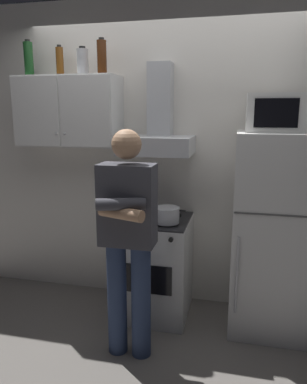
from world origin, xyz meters
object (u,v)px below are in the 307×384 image
(stove_oven, at_px, (154,266))
(bottle_rum_dark, at_px, (102,57))
(bottle_canister_steel, at_px, (83,62))
(microwave, at_px, (279,113))
(person_standing, at_px, (128,237))
(range_hood, at_px, (158,130))
(bottle_beer_brown, at_px, (60,62))
(cooking_pot, at_px, (167,215))
(refrigerator, at_px, (271,234))
(bottle_wine_green, at_px, (29,59))
(upper_cabinet, at_px, (69,112))

(stove_oven, height_order, bottle_rum_dark, bottle_rum_dark)
(stove_oven, relative_size, bottle_canister_steel, 3.81)
(bottle_rum_dark, bearing_deg, stove_oven, -11.66)
(stove_oven, bearing_deg, bottle_rum_dark, 168.34)
(microwave, xyz_separation_m, bottle_canister_steel, (-1.59, 0.09, 0.42))
(person_standing, bearing_deg, bottle_canister_steel, 129.74)
(range_hood, distance_m, bottle_beer_brown, 1.05)
(range_hood, height_order, microwave, range_hood)
(cooking_pot, xyz_separation_m, bottle_canister_steel, (-0.77, 0.23, 1.22))
(microwave, height_order, bottle_canister_steel, bottle_canister_steel)
(range_hood, bearing_deg, microwave, -6.46)
(microwave, bearing_deg, bottle_beer_brown, 175.43)
(bottle_canister_steel, height_order, bottle_rum_dark, bottle_rum_dark)
(refrigerator, distance_m, cooking_pot, 0.84)
(bottle_wine_green, distance_m, bottle_canister_steel, 0.51)
(refrigerator, bearing_deg, bottle_canister_steel, 176.16)
(upper_cabinet, height_order, bottle_beer_brown, bottle_beer_brown)
(cooking_pot, height_order, bottle_canister_steel, bottle_canister_steel)
(person_standing, bearing_deg, bottle_rum_dark, 120.74)
(person_standing, bearing_deg, stove_oven, 85.28)
(upper_cabinet, bearing_deg, bottle_rum_dark, -4.96)
(stove_oven, height_order, bottle_canister_steel, bottle_canister_steel)
(bottle_wine_green, bearing_deg, refrigerator, -3.04)
(upper_cabinet, relative_size, bottle_rum_dark, 3.12)
(bottle_canister_steel, relative_size, bottle_rum_dark, 0.80)
(bottle_wine_green, bearing_deg, range_hood, 0.72)
(range_hood, xyz_separation_m, bottle_wine_green, (-1.15, -0.01, 0.60))
(bottle_wine_green, relative_size, bottle_canister_steel, 1.32)
(upper_cabinet, distance_m, bottle_canister_steel, 0.44)
(upper_cabinet, bearing_deg, refrigerator, -4.07)
(person_standing, relative_size, cooking_pot, 5.41)
(upper_cabinet, distance_m, stove_oven, 1.55)
(person_standing, relative_size, bottle_wine_green, 5.39)
(upper_cabinet, bearing_deg, cooking_pot, -14.73)
(refrigerator, distance_m, person_standing, 1.17)
(refrigerator, xyz_separation_m, bottle_beer_brown, (-1.83, 0.16, 1.37))
(stove_oven, height_order, cooking_pot, cooking_pot)
(microwave, xyz_separation_m, person_standing, (-1.00, -0.62, -0.84))
(microwave, relative_size, bottle_wine_green, 1.58)
(stove_oven, distance_m, bottle_wine_green, 2.11)
(cooking_pot, relative_size, bottle_beer_brown, 1.17)
(bottle_wine_green, relative_size, bottle_beer_brown, 1.17)
(person_standing, distance_m, cooking_pot, 0.52)
(microwave, bearing_deg, bottle_rum_dark, 176.87)
(upper_cabinet, height_order, person_standing, upper_cabinet)
(range_hood, height_order, bottle_beer_brown, bottle_beer_brown)
(cooking_pot, bearing_deg, stove_oven, 137.51)
(person_standing, distance_m, bottle_rum_dark, 1.52)
(range_hood, bearing_deg, bottle_canister_steel, -178.32)
(bottle_canister_steel, bearing_deg, bottle_beer_brown, 166.40)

